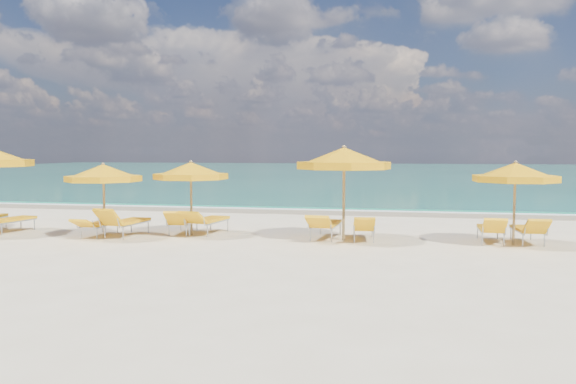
# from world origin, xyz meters

# --- Properties ---
(ground_plane) EXTENTS (120.00, 120.00, 0.00)m
(ground_plane) POSITION_xyz_m (0.00, 0.00, 0.00)
(ground_plane) COLOR beige
(ocean) EXTENTS (120.00, 80.00, 0.30)m
(ocean) POSITION_xyz_m (0.00, 48.00, 0.00)
(ocean) COLOR #14745D
(ocean) RESTS_ON ground
(wet_sand_band) EXTENTS (120.00, 2.60, 0.01)m
(wet_sand_band) POSITION_xyz_m (0.00, 7.40, 0.00)
(wet_sand_band) COLOR tan
(wet_sand_band) RESTS_ON ground
(foam_line) EXTENTS (120.00, 1.20, 0.03)m
(foam_line) POSITION_xyz_m (0.00, 8.20, 0.00)
(foam_line) COLOR white
(foam_line) RESTS_ON ground
(whitecap_near) EXTENTS (14.00, 0.36, 0.05)m
(whitecap_near) POSITION_xyz_m (-6.00, 17.00, 0.00)
(whitecap_near) COLOR white
(whitecap_near) RESTS_ON ground
(whitecap_far) EXTENTS (18.00, 0.30, 0.05)m
(whitecap_far) POSITION_xyz_m (8.00, 24.00, 0.00)
(whitecap_far) COLOR white
(whitecap_far) RESTS_ON ground
(umbrella_2) EXTENTS (2.75, 2.75, 2.10)m
(umbrella_2) POSITION_xyz_m (-4.77, -0.57, 1.79)
(umbrella_2) COLOR #997E4C
(umbrella_2) RESTS_ON ground
(umbrella_3) EXTENTS (2.77, 2.77, 2.15)m
(umbrella_3) POSITION_xyz_m (-2.59, 0.37, 1.83)
(umbrella_3) COLOR #997E4C
(umbrella_3) RESTS_ON ground
(umbrella_4) EXTENTS (3.07, 3.07, 2.57)m
(umbrella_4) POSITION_xyz_m (1.76, 0.33, 2.19)
(umbrella_4) COLOR #997E4C
(umbrella_4) RESTS_ON ground
(umbrella_5) EXTENTS (2.84, 2.84, 2.17)m
(umbrella_5) POSITION_xyz_m (6.11, 0.39, 1.85)
(umbrella_5) COLOR #997E4C
(umbrella_5) RESTS_ON ground
(lounger_1_right) EXTENTS (0.90, 1.88, 0.84)m
(lounger_1_right) POSITION_xyz_m (-8.10, -0.10, 0.23)
(lounger_1_right) COLOR #A5A8AD
(lounger_1_right) RESTS_ON ground
(lounger_2_left) EXTENTS (0.61, 1.74, 0.62)m
(lounger_2_left) POSITION_xyz_m (-5.14, -0.24, 0.20)
(lounger_2_left) COLOR #A5A8AD
(lounger_2_left) RESTS_ON ground
(lounger_2_right) EXTENTS (0.85, 1.96, 0.91)m
(lounger_2_right) POSITION_xyz_m (-4.36, -0.11, 0.24)
(lounger_2_right) COLOR #A5A8AD
(lounger_2_right) RESTS_ON ground
(lounger_3_left) EXTENTS (0.69, 1.69, 0.77)m
(lounger_3_left) POSITION_xyz_m (-2.96, 0.64, 0.21)
(lounger_3_left) COLOR #A5A8AD
(lounger_3_left) RESTS_ON ground
(lounger_3_right) EXTENTS (0.94, 2.05, 0.79)m
(lounger_3_right) POSITION_xyz_m (-2.23, 0.77, 0.24)
(lounger_3_right) COLOR #A5A8AD
(lounger_3_right) RESTS_ON ground
(lounger_4_left) EXTENTS (0.79, 2.03, 0.79)m
(lounger_4_left) POSITION_xyz_m (1.24, 0.56, 0.24)
(lounger_4_left) COLOR #A5A8AD
(lounger_4_left) RESTS_ON ground
(lounger_4_right) EXTENTS (0.70, 1.72, 0.75)m
(lounger_4_right) POSITION_xyz_m (2.29, 0.50, 0.21)
(lounger_4_right) COLOR #A5A8AD
(lounger_4_right) RESTS_ON ground
(lounger_5_left) EXTENTS (0.64, 1.76, 0.78)m
(lounger_5_left) POSITION_xyz_m (5.60, 0.73, 0.21)
(lounger_5_left) COLOR #A5A8AD
(lounger_5_left) RESTS_ON ground
(lounger_5_right) EXTENTS (0.70, 1.78, 0.78)m
(lounger_5_right) POSITION_xyz_m (6.53, 0.78, 0.22)
(lounger_5_right) COLOR #A5A8AD
(lounger_5_right) RESTS_ON ground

